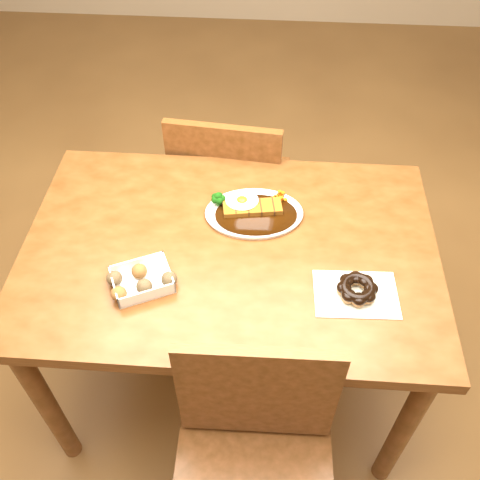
# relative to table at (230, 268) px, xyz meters

# --- Properties ---
(ground) EXTENTS (6.00, 6.00, 0.00)m
(ground) POSITION_rel_table_xyz_m (0.00, 0.00, -0.65)
(ground) COLOR brown
(ground) RESTS_ON ground
(table) EXTENTS (1.20, 0.80, 0.75)m
(table) POSITION_rel_table_xyz_m (0.00, 0.00, 0.00)
(table) COLOR #4A2A0E
(table) RESTS_ON ground
(chair_far) EXTENTS (0.46, 0.46, 0.87)m
(chair_far) POSITION_rel_table_xyz_m (-0.05, 0.54, -0.17)
(chair_far) COLOR #4A2A0E
(chair_far) RESTS_ON ground
(chair_near) EXTENTS (0.43, 0.43, 0.87)m
(chair_near) POSITION_rel_table_xyz_m (0.10, -0.53, -0.17)
(chair_near) COLOR #4A2A0E
(chair_near) RESTS_ON ground
(katsu_curry_plate) EXTENTS (0.31, 0.23, 0.06)m
(katsu_curry_plate) POSITION_rel_table_xyz_m (0.06, 0.13, 0.11)
(katsu_curry_plate) COLOR white
(katsu_curry_plate) RESTS_ON table
(donut_box) EXTENTS (0.19, 0.17, 0.04)m
(donut_box) POSITION_rel_table_xyz_m (-0.23, -0.16, 0.12)
(donut_box) COLOR white
(donut_box) RESTS_ON table
(pon_de_ring) EXTENTS (0.23, 0.16, 0.04)m
(pon_de_ring) POSITION_rel_table_xyz_m (0.35, -0.15, 0.12)
(pon_de_ring) COLOR silver
(pon_de_ring) RESTS_ON table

